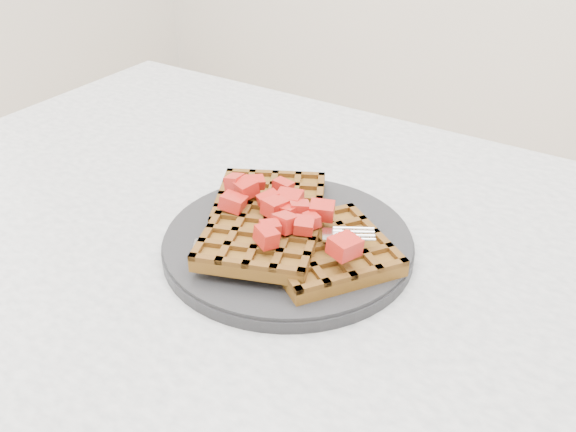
{
  "coord_description": "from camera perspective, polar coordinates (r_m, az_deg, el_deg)",
  "views": [
    {
      "loc": [
        0.22,
        -0.41,
        1.12
      ],
      "look_at": [
        -0.07,
        0.04,
        0.79
      ],
      "focal_mm": 40.0,
      "sensor_mm": 36.0,
      "label": 1
    }
  ],
  "objects": [
    {
      "name": "table",
      "position": [
        0.67,
        3.27,
        -14.39
      ],
      "size": [
        1.2,
        0.8,
        0.75
      ],
      "color": "silver",
      "rests_on": "ground"
    },
    {
      "name": "plate",
      "position": [
        0.64,
        0.0,
        -2.42
      ],
      "size": [
        0.25,
        0.25,
        0.02
      ],
      "primitive_type": "cylinder",
      "color": "black",
      "rests_on": "table"
    },
    {
      "name": "waffles",
      "position": [
        0.63,
        -0.18,
        -1.14
      ],
      "size": [
        0.25,
        0.22,
        0.03
      ],
      "color": "brown",
      "rests_on": "plate"
    },
    {
      "name": "strawberry_pile",
      "position": [
        0.62,
        0.0,
        1.1
      ],
      "size": [
        0.15,
        0.15,
        0.02
      ],
      "primitive_type": null,
      "color": "#960300",
      "rests_on": "waffles"
    },
    {
      "name": "fork",
      "position": [
        0.6,
        0.8,
        -3.15
      ],
      "size": [
        0.17,
        0.11,
        0.02
      ],
      "primitive_type": null,
      "rotation": [
        0.0,
        0.0,
        -1.03
      ],
      "color": "silver",
      "rests_on": "plate"
    }
  ]
}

